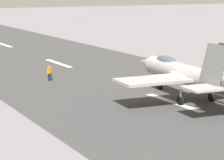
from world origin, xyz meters
The scene contains 4 objects.
ground_plane centered at (0.00, 0.00, 0.00)m, with size 400.00×400.00×0.00m, color slate.
runway_strip centered at (-0.02, 0.00, 0.01)m, with size 240.00×26.00×0.02m.
fighter_jet centered at (-0.28, -1.71, 2.37)m, with size 17.02×14.08×5.56m.
crew_person centered at (14.10, 5.66, 0.83)m, with size 0.47×0.60×1.67m.
Camera 1 is at (-36.08, 25.32, 10.00)m, focal length 80.98 mm.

